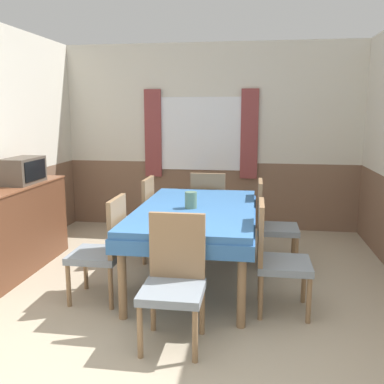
{
  "coord_description": "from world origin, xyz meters",
  "views": [
    {
      "loc": [
        0.64,
        -2.32,
        1.67
      ],
      "look_at": [
        0.04,
        1.7,
        0.9
      ],
      "focal_mm": 40.0,
      "sensor_mm": 36.0,
      "label": 1
    }
  ],
  "objects_px": {
    "chair_left_near": "(104,247)",
    "sideboard": "(16,228)",
    "vase": "(191,200)",
    "chair_right_near": "(275,255)",
    "tv": "(23,171)",
    "dining_table": "(196,217)",
    "chair_head_near": "(174,277)",
    "chair_left_far": "(138,217)",
    "chair_right_far": "(271,222)",
    "chair_head_window": "(209,207)"
  },
  "relations": [
    {
      "from": "chair_head_near",
      "to": "chair_left_far",
      "type": "xyz_separation_m",
      "value": [
        -0.75,
        1.7,
        0.0
      ]
    },
    {
      "from": "dining_table",
      "to": "chair_right_near",
      "type": "height_order",
      "value": "chair_right_near"
    },
    {
      "from": "chair_head_near",
      "to": "chair_right_near",
      "type": "height_order",
      "value": "same"
    },
    {
      "from": "chair_left_far",
      "to": "chair_head_window",
      "type": "height_order",
      "value": "same"
    },
    {
      "from": "chair_right_near",
      "to": "tv",
      "type": "xyz_separation_m",
      "value": [
        -2.63,
        0.72,
        0.56
      ]
    },
    {
      "from": "dining_table",
      "to": "chair_head_window",
      "type": "distance_m",
      "value": 1.16
    },
    {
      "from": "tv",
      "to": "sideboard",
      "type": "bearing_deg",
      "value": -103.51
    },
    {
      "from": "chair_left_near",
      "to": "chair_right_near",
      "type": "relative_size",
      "value": 1.0
    },
    {
      "from": "dining_table",
      "to": "chair_left_near",
      "type": "xyz_separation_m",
      "value": [
        -0.75,
        -0.55,
        -0.16
      ]
    },
    {
      "from": "chair_head_near",
      "to": "chair_head_window",
      "type": "height_order",
      "value": "same"
    },
    {
      "from": "chair_left_far",
      "to": "chair_left_near",
      "type": "distance_m",
      "value": 1.1
    },
    {
      "from": "sideboard",
      "to": "vase",
      "type": "height_order",
      "value": "sideboard"
    },
    {
      "from": "chair_head_near",
      "to": "sideboard",
      "type": "xyz_separation_m",
      "value": [
        -1.92,
        1.17,
        -0.03
      ]
    },
    {
      "from": "chair_left_near",
      "to": "chair_head_window",
      "type": "height_order",
      "value": "same"
    },
    {
      "from": "dining_table",
      "to": "sideboard",
      "type": "relative_size",
      "value": 1.31
    },
    {
      "from": "chair_head_window",
      "to": "chair_right_far",
      "type": "relative_size",
      "value": 1.0
    },
    {
      "from": "dining_table",
      "to": "chair_left_far",
      "type": "height_order",
      "value": "chair_left_far"
    },
    {
      "from": "chair_head_window",
      "to": "tv",
      "type": "xyz_separation_m",
      "value": [
        -1.88,
        -0.99,
        0.56
      ]
    },
    {
      "from": "sideboard",
      "to": "vase",
      "type": "xyz_separation_m",
      "value": [
        1.87,
        -0.06,
        0.37
      ]
    },
    {
      "from": "chair_left_near",
      "to": "sideboard",
      "type": "xyz_separation_m",
      "value": [
        -1.17,
        0.57,
        -0.03
      ]
    },
    {
      "from": "chair_right_near",
      "to": "vase",
      "type": "bearing_deg",
      "value": -122.72
    },
    {
      "from": "chair_left_near",
      "to": "tv",
      "type": "xyz_separation_m",
      "value": [
        -1.14,
        0.72,
        0.56
      ]
    },
    {
      "from": "chair_left_near",
      "to": "sideboard",
      "type": "bearing_deg",
      "value": 64.27
    },
    {
      "from": "sideboard",
      "to": "chair_right_near",
      "type": "bearing_deg",
      "value": -11.99
    },
    {
      "from": "dining_table",
      "to": "chair_left_far",
      "type": "bearing_deg",
      "value": 143.48
    },
    {
      "from": "chair_left_near",
      "to": "tv",
      "type": "height_order",
      "value": "tv"
    },
    {
      "from": "chair_head_window",
      "to": "chair_right_near",
      "type": "height_order",
      "value": "same"
    },
    {
      "from": "chair_left_far",
      "to": "chair_left_near",
      "type": "relative_size",
      "value": 1.0
    },
    {
      "from": "chair_head_near",
      "to": "vase",
      "type": "distance_m",
      "value": 1.16
    },
    {
      "from": "tv",
      "to": "chair_head_near",
      "type": "bearing_deg",
      "value": -35.02
    },
    {
      "from": "sideboard",
      "to": "tv",
      "type": "xyz_separation_m",
      "value": [
        0.04,
        0.15,
        0.59
      ]
    },
    {
      "from": "chair_head_window",
      "to": "vase",
      "type": "height_order",
      "value": "chair_head_window"
    },
    {
      "from": "chair_head_near",
      "to": "chair_head_window",
      "type": "xyz_separation_m",
      "value": [
        -0.0,
        2.3,
        0.0
      ]
    },
    {
      "from": "dining_table",
      "to": "vase",
      "type": "height_order",
      "value": "vase"
    },
    {
      "from": "chair_left_far",
      "to": "tv",
      "type": "distance_m",
      "value": 1.33
    },
    {
      "from": "chair_left_near",
      "to": "chair_head_near",
      "type": "bearing_deg",
      "value": -128.85
    },
    {
      "from": "chair_left_far",
      "to": "chair_right_far",
      "type": "bearing_deg",
      "value": -90.0
    },
    {
      "from": "chair_right_far",
      "to": "sideboard",
      "type": "bearing_deg",
      "value": -78.58
    },
    {
      "from": "chair_right_near",
      "to": "vase",
      "type": "height_order",
      "value": "chair_right_near"
    },
    {
      "from": "chair_head_window",
      "to": "tv",
      "type": "distance_m",
      "value": 2.2
    },
    {
      "from": "chair_left_far",
      "to": "sideboard",
      "type": "distance_m",
      "value": 1.29
    },
    {
      "from": "tv",
      "to": "vase",
      "type": "xyz_separation_m",
      "value": [
        1.84,
        -0.21,
        -0.22
      ]
    },
    {
      "from": "chair_head_window",
      "to": "chair_right_near",
      "type": "relative_size",
      "value": 1.0
    },
    {
      "from": "chair_head_near",
      "to": "chair_right_near",
      "type": "bearing_deg",
      "value": -141.15
    },
    {
      "from": "chair_right_far",
      "to": "sideboard",
      "type": "relative_size",
      "value": 0.63
    },
    {
      "from": "chair_head_near",
      "to": "chair_right_far",
      "type": "bearing_deg",
      "value": -113.62
    },
    {
      "from": "chair_head_window",
      "to": "vase",
      "type": "distance_m",
      "value": 1.24
    },
    {
      "from": "chair_left_near",
      "to": "chair_head_window",
      "type": "xyz_separation_m",
      "value": [
        0.75,
        1.7,
        0.0
      ]
    },
    {
      "from": "sideboard",
      "to": "chair_right_far",
      "type": "bearing_deg",
      "value": 11.42
    },
    {
      "from": "chair_left_far",
      "to": "chair_right_far",
      "type": "height_order",
      "value": "same"
    }
  ]
}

